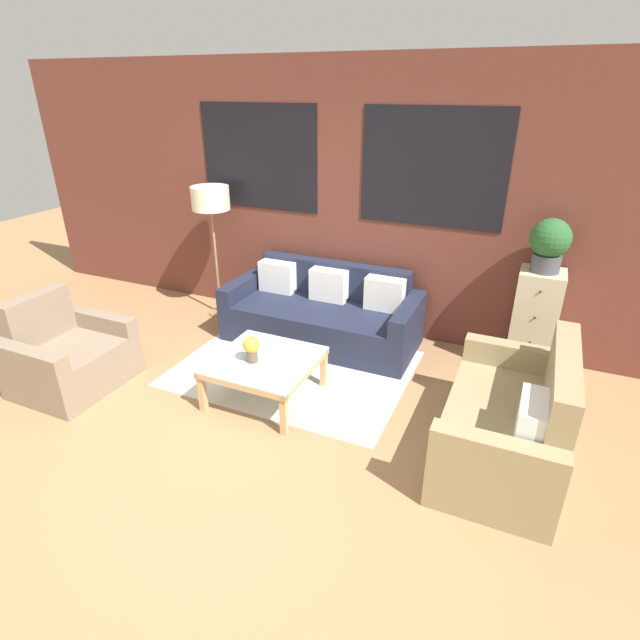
{
  "coord_description": "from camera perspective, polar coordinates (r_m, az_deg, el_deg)",
  "views": [
    {
      "loc": [
        1.96,
        -2.5,
        2.52
      ],
      "look_at": [
        0.27,
        1.3,
        0.55
      ],
      "focal_mm": 28.0,
      "sensor_mm": 36.0,
      "label": 1
    }
  ],
  "objects": [
    {
      "name": "ground_plane",
      "position": [
        4.06,
        -11.36,
        -13.68
      ],
      "size": [
        16.0,
        16.0,
        0.0
      ],
      "primitive_type": "plane",
      "color": "#9E754C"
    },
    {
      "name": "potted_plant",
      "position": [
        4.84,
        24.77,
        7.99
      ],
      "size": [
        0.34,
        0.34,
        0.48
      ],
      "color": "#47474C",
      "rests_on": "drawer_cabinet"
    },
    {
      "name": "flower_vase",
      "position": [
        4.22,
        -7.84,
        -3.12
      ],
      "size": [
        0.14,
        0.14,
        0.23
      ],
      "color": "brown",
      "rests_on": "coffee_table"
    },
    {
      "name": "couch_dark",
      "position": [
        5.35,
        0.35,
        0.65
      ],
      "size": [
        2.03,
        0.88,
        0.78
      ],
      "color": "#1E2338",
      "rests_on": "ground_plane"
    },
    {
      "name": "floor_lamp",
      "position": [
        5.77,
        -12.37,
        12.86
      ],
      "size": [
        0.42,
        0.42,
        1.52
      ],
      "color": "olive",
      "rests_on": "ground_plane"
    },
    {
      "name": "settee_vintage",
      "position": [
        3.91,
        20.89,
        -11.05
      ],
      "size": [
        0.8,
        1.44,
        0.92
      ],
      "color": "#99845B",
      "rests_on": "ground_plane"
    },
    {
      "name": "rug",
      "position": [
        4.92,
        -2.98,
        -5.48
      ],
      "size": [
        2.19,
        1.66,
        0.0
      ],
      "color": "silver",
      "rests_on": "ground_plane"
    },
    {
      "name": "wall_back_brick",
      "position": [
        5.43,
        2.36,
        13.5
      ],
      "size": [
        8.4,
        0.09,
        2.8
      ],
      "color": "brown",
      "rests_on": "ground_plane"
    },
    {
      "name": "armchair_corner",
      "position": [
        5.09,
        -26.8,
        -3.8
      ],
      "size": [
        0.8,
        0.91,
        0.84
      ],
      "color": "#84705B",
      "rests_on": "ground_plane"
    },
    {
      "name": "coffee_table",
      "position": [
        4.34,
        -6.34,
        -5.11
      ],
      "size": [
        0.85,
        0.85,
        0.39
      ],
      "color": "silver",
      "rests_on": "ground_plane"
    },
    {
      "name": "drawer_cabinet",
      "position": [
        5.09,
        23.23,
        -0.2
      ],
      "size": [
        0.39,
        0.39,
        1.0
      ],
      "color": "#C6B793",
      "rests_on": "ground_plane"
    }
  ]
}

